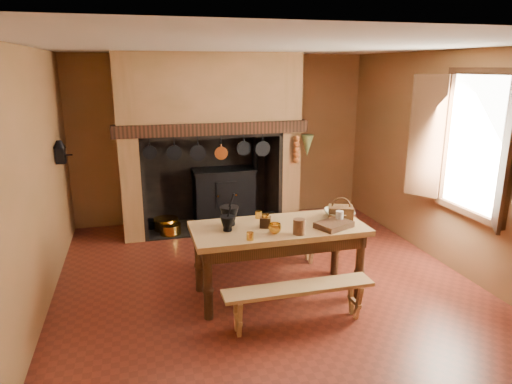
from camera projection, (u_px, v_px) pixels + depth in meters
floor at (267, 285)px, 5.61m from camera, size 5.50×5.50×0.00m
ceiling at (269, 46)px, 4.86m from camera, size 5.50×5.50×0.00m
back_wall at (222, 139)px, 7.80m from camera, size 5.00×0.02×2.80m
wall_left at (31, 188)px, 4.61m from camera, size 0.02×5.50×2.80m
wall_right at (454, 162)px, 5.86m from camera, size 0.02×5.50×2.80m
wall_front at (400, 276)px, 2.67m from camera, size 5.00×0.02×2.80m
chimney_breast at (208, 118)px, 7.20m from camera, size 2.95×0.96×2.80m
iron_range at (224, 195)px, 7.75m from camera, size 1.12×0.55×1.60m
hearth_pans at (166, 226)px, 7.39m from camera, size 0.51×0.62×0.20m
hanging_pans at (212, 151)px, 6.85m from camera, size 1.92×0.29×0.27m
onion_string at (296, 150)px, 7.17m from camera, size 0.12×0.10×0.46m
herb_bunch at (307, 146)px, 7.20m from camera, size 0.20×0.20×0.35m
window at (468, 145)px, 5.37m from camera, size 0.39×1.75×1.76m
wall_coffee_mill at (60, 150)px, 6.04m from camera, size 0.23×0.16×0.31m
work_table at (278, 237)px, 5.19m from camera, size 1.96×0.87×0.85m
bench_front at (298, 296)px, 4.65m from camera, size 1.57×0.27×0.44m
bench_back at (260, 242)px, 6.00m from camera, size 1.71×0.30×0.48m
mortar_large at (229, 215)px, 5.15m from camera, size 0.22×0.22×0.37m
mortar_small at (228, 223)px, 4.98m from camera, size 0.17×0.17×0.28m
coffee_grinder at (266, 221)px, 5.10m from camera, size 0.18×0.15×0.18m
brass_mug_a at (250, 236)px, 4.72m from camera, size 0.08×0.08×0.08m
brass_mug_b at (258, 215)px, 5.41m from camera, size 0.10×0.10×0.09m
mixing_bowl at (339, 214)px, 5.44m from camera, size 0.43×0.43×0.09m
stoneware_crock at (299, 227)px, 4.88m from camera, size 0.16×0.16×0.17m
glass_jar at (339, 218)px, 5.19m from camera, size 0.12×0.12×0.16m
wicker_basket at (341, 212)px, 5.36m from camera, size 0.34×0.29×0.27m
wooden_tray at (334, 225)px, 5.09m from camera, size 0.47×0.41×0.07m
brass_cup at (275, 228)px, 4.92m from camera, size 0.14×0.14×0.11m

